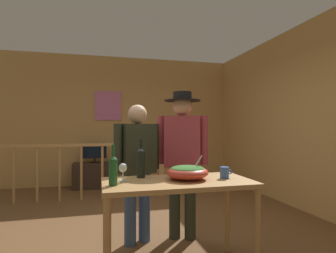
{
  "coord_description": "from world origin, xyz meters",
  "views": [
    {
      "loc": [
        -0.57,
        -3.24,
        1.29
      ],
      "look_at": [
        0.12,
        -0.51,
        1.29
      ],
      "focal_mm": 29.77,
      "sensor_mm": 36.0,
      "label": 1
    }
  ],
  "objects_px": {
    "serving_table": "(178,191)",
    "wine_bottle_dark": "(141,162)",
    "wine_glass": "(123,169)",
    "person_standing_left": "(137,162)",
    "stair_railing": "(105,164)",
    "framed_picture": "(108,106)",
    "person_standing_right": "(182,150)",
    "mug_blue": "(225,173)",
    "tv_console": "(95,175)",
    "salad_bowl": "(187,172)",
    "flat_screen_tv": "(95,152)",
    "wine_bottle_green": "(113,169)"
  },
  "relations": [
    {
      "from": "serving_table",
      "to": "wine_bottle_dark",
      "type": "relative_size",
      "value": 3.66
    },
    {
      "from": "wine_glass",
      "to": "person_standing_left",
      "type": "height_order",
      "value": "person_standing_left"
    },
    {
      "from": "stair_railing",
      "to": "framed_picture",
      "type": "bearing_deg",
      "value": 85.44
    },
    {
      "from": "framed_picture",
      "to": "person_standing_right",
      "type": "distance_m",
      "value": 3.5
    },
    {
      "from": "serving_table",
      "to": "mug_blue",
      "type": "height_order",
      "value": "mug_blue"
    },
    {
      "from": "wine_glass",
      "to": "person_standing_right",
      "type": "relative_size",
      "value": 0.09
    },
    {
      "from": "tv_console",
      "to": "person_standing_right",
      "type": "relative_size",
      "value": 0.53
    },
    {
      "from": "salad_bowl",
      "to": "framed_picture",
      "type": "bearing_deg",
      "value": 97.98
    },
    {
      "from": "flat_screen_tv",
      "to": "salad_bowl",
      "type": "relative_size",
      "value": 1.28
    },
    {
      "from": "wine_bottle_dark",
      "to": "mug_blue",
      "type": "xyz_separation_m",
      "value": [
        0.75,
        -0.22,
        -0.1
      ]
    },
    {
      "from": "stair_railing",
      "to": "wine_bottle_dark",
      "type": "xyz_separation_m",
      "value": [
        0.27,
        -2.55,
        0.34
      ]
    },
    {
      "from": "salad_bowl",
      "to": "wine_bottle_green",
      "type": "relative_size",
      "value": 1.15
    },
    {
      "from": "stair_railing",
      "to": "wine_bottle_green",
      "type": "height_order",
      "value": "wine_bottle_green"
    },
    {
      "from": "wine_bottle_dark",
      "to": "person_standing_left",
      "type": "bearing_deg",
      "value": 85.89
    },
    {
      "from": "framed_picture",
      "to": "flat_screen_tv",
      "type": "relative_size",
      "value": 1.32
    },
    {
      "from": "framed_picture",
      "to": "mug_blue",
      "type": "distance_m",
      "value": 4.26
    },
    {
      "from": "person_standing_left",
      "to": "mug_blue",
      "type": "bearing_deg",
      "value": 113.2
    },
    {
      "from": "tv_console",
      "to": "wine_bottle_dark",
      "type": "relative_size",
      "value": 2.51
    },
    {
      "from": "serving_table",
      "to": "wine_bottle_dark",
      "type": "xyz_separation_m",
      "value": [
        -0.3,
        0.21,
        0.24
      ]
    },
    {
      "from": "tv_console",
      "to": "framed_picture",
      "type": "bearing_deg",
      "value": 45.03
    },
    {
      "from": "person_standing_right",
      "to": "stair_railing",
      "type": "bearing_deg",
      "value": -46.66
    },
    {
      "from": "tv_console",
      "to": "person_standing_right",
      "type": "xyz_separation_m",
      "value": [
        1.02,
        -3.05,
        0.75
      ]
    },
    {
      "from": "flat_screen_tv",
      "to": "wine_bottle_green",
      "type": "relative_size",
      "value": 1.48
    },
    {
      "from": "tv_console",
      "to": "mug_blue",
      "type": "distance_m",
      "value": 4.0
    },
    {
      "from": "salad_bowl",
      "to": "person_standing_right",
      "type": "height_order",
      "value": "person_standing_right"
    },
    {
      "from": "flat_screen_tv",
      "to": "serving_table",
      "type": "relative_size",
      "value": 0.37
    },
    {
      "from": "tv_console",
      "to": "flat_screen_tv",
      "type": "height_order",
      "value": "flat_screen_tv"
    },
    {
      "from": "flat_screen_tv",
      "to": "salad_bowl",
      "type": "bearing_deg",
      "value": -77.01
    },
    {
      "from": "framed_picture",
      "to": "salad_bowl",
      "type": "distance_m",
      "value": 4.16
    },
    {
      "from": "serving_table",
      "to": "mug_blue",
      "type": "bearing_deg",
      "value": -1.17
    },
    {
      "from": "wine_glass",
      "to": "person_standing_right",
      "type": "xyz_separation_m",
      "value": [
        0.74,
        0.64,
        0.09
      ]
    },
    {
      "from": "flat_screen_tv",
      "to": "wine_bottle_dark",
      "type": "height_order",
      "value": "wine_bottle_dark"
    },
    {
      "from": "framed_picture",
      "to": "tv_console",
      "type": "height_order",
      "value": "framed_picture"
    },
    {
      "from": "tv_console",
      "to": "person_standing_left",
      "type": "height_order",
      "value": "person_standing_left"
    },
    {
      "from": "tv_console",
      "to": "person_standing_left",
      "type": "xyz_separation_m",
      "value": [
        0.49,
        -3.05,
        0.63
      ]
    },
    {
      "from": "flat_screen_tv",
      "to": "wine_bottle_dark",
      "type": "distance_m",
      "value": 3.55
    },
    {
      "from": "serving_table",
      "to": "person_standing_left",
      "type": "height_order",
      "value": "person_standing_left"
    },
    {
      "from": "serving_table",
      "to": "wine_bottle_green",
      "type": "bearing_deg",
      "value": -172.04
    },
    {
      "from": "flat_screen_tv",
      "to": "wine_bottle_green",
      "type": "height_order",
      "value": "wine_bottle_green"
    },
    {
      "from": "mug_blue",
      "to": "person_standing_left",
      "type": "distance_m",
      "value": 1.01
    },
    {
      "from": "flat_screen_tv",
      "to": "person_standing_right",
      "type": "xyz_separation_m",
      "value": [
        1.02,
        -3.02,
        0.25
      ]
    },
    {
      "from": "framed_picture",
      "to": "person_standing_left",
      "type": "relative_size",
      "value": 0.42
    },
    {
      "from": "flat_screen_tv",
      "to": "wine_glass",
      "type": "xyz_separation_m",
      "value": [
        0.28,
        -3.65,
        0.16
      ]
    },
    {
      "from": "wine_glass",
      "to": "wine_bottle_dark",
      "type": "distance_m",
      "value": 0.23
    },
    {
      "from": "stair_railing",
      "to": "wine_bottle_green",
      "type": "bearing_deg",
      "value": -90.02
    },
    {
      "from": "wine_bottle_green",
      "to": "wine_glass",
      "type": "bearing_deg",
      "value": 59.3
    },
    {
      "from": "wine_bottle_dark",
      "to": "mug_blue",
      "type": "bearing_deg",
      "value": -16.73
    },
    {
      "from": "wine_bottle_green",
      "to": "tv_console",
      "type": "bearing_deg",
      "value": 92.78
    },
    {
      "from": "tv_console",
      "to": "person_standing_left",
      "type": "distance_m",
      "value": 3.15
    },
    {
      "from": "tv_console",
      "to": "wine_bottle_dark",
      "type": "xyz_separation_m",
      "value": [
        0.46,
        -3.55,
        0.7
      ]
    }
  ]
}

